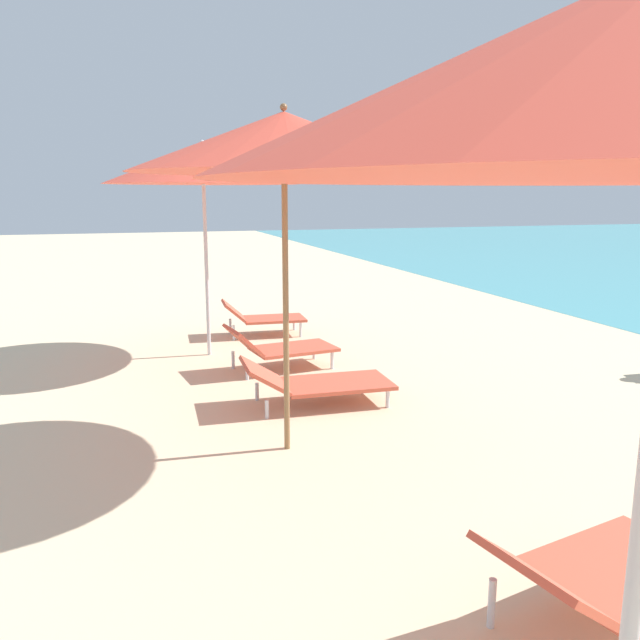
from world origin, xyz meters
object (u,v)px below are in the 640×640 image
object	(u,v)px
lounger_second_shoreside	(599,572)
lounger_third_shoreside	(316,381)
umbrella_farthest	(203,165)
lounger_farthest_shoreside	(262,317)
umbrella_third	(284,143)
lounger_farthest_inland	(279,347)

from	to	relation	value
lounger_second_shoreside	lounger_third_shoreside	world-z (taller)	lounger_second_shoreside
umbrella_farthest	lounger_second_shoreside	bearing A→B (deg)	-80.04
lounger_farthest_shoreside	umbrella_farthest	bearing A→B (deg)	-130.25
lounger_third_shoreside	lounger_farthest_shoreside	distance (m)	3.45
umbrella_third	lounger_farthest_inland	xyz separation A→B (m)	(0.55, 2.50, -2.29)
umbrella_farthest	lounger_farthest_inland	size ratio (longest dim) A/B	2.01
lounger_second_shoreside	umbrella_farthest	world-z (taller)	umbrella_farthest
lounger_second_shoreside	lounger_farthest_inland	size ratio (longest dim) A/B	0.95
lounger_farthest_shoreside	lounger_farthest_inland	xyz separation A→B (m)	(-0.22, -2.00, 0.00)
umbrella_farthest	lounger_farthest_inland	world-z (taller)	umbrella_farthest
lounger_third_shoreside	umbrella_farthest	size ratio (longest dim) A/B	0.55
lounger_farthest_shoreside	lounger_farthest_inland	size ratio (longest dim) A/B	0.92
lounger_third_shoreside	umbrella_third	bearing A→B (deg)	-116.56
umbrella_third	lounger_farthest_inland	size ratio (longest dim) A/B	2.02
umbrella_third	lounger_farthest_shoreside	xyz separation A→B (m)	(0.77, 4.51, -2.29)
umbrella_third	lounger_second_shoreside	bearing A→B (deg)	-71.80
lounger_third_shoreside	lounger_farthest_shoreside	xyz separation A→B (m)	(0.18, 3.45, 0.04)
lounger_third_shoreside	lounger_farthest_inland	xyz separation A→B (m)	(-0.04, 1.44, 0.04)
lounger_second_shoreside	lounger_farthest_shoreside	bearing A→B (deg)	79.15
lounger_second_shoreside	lounger_third_shoreside	bearing A→B (deg)	82.86
umbrella_farthest	lounger_farthest_shoreside	distance (m)	2.65
lounger_second_shoreside	lounger_farthest_shoreside	world-z (taller)	lounger_second_shoreside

